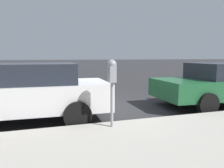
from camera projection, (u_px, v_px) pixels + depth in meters
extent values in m
plane|color=#2B2B2D|center=(96.00, 107.00, 7.16)|extent=(220.00, 220.00, 0.00)
cylinder|color=gray|center=(112.00, 105.00, 4.59)|extent=(0.06, 0.06, 0.95)
cube|color=gray|center=(112.00, 74.00, 4.51)|extent=(0.20, 0.14, 0.34)
sphere|color=gray|center=(112.00, 64.00, 4.48)|extent=(0.19, 0.19, 0.19)
cube|color=#B21919|center=(110.00, 76.00, 4.62)|extent=(0.01, 0.11, 0.12)
cube|color=black|center=(110.00, 70.00, 4.60)|extent=(0.01, 0.10, 0.08)
cube|color=silver|center=(14.00, 97.00, 5.36)|extent=(1.95, 4.69, 0.66)
cube|color=#232833|center=(21.00, 74.00, 5.34)|extent=(1.67, 2.65, 0.49)
cylinder|color=black|center=(77.00, 115.00, 4.94)|extent=(0.24, 0.65, 0.64)
cylinder|color=black|center=(70.00, 100.00, 6.65)|extent=(0.24, 0.65, 0.64)
cylinder|color=black|center=(207.00, 104.00, 6.13)|extent=(0.24, 0.65, 0.64)
cylinder|color=black|center=(172.00, 93.00, 7.91)|extent=(0.24, 0.65, 0.64)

